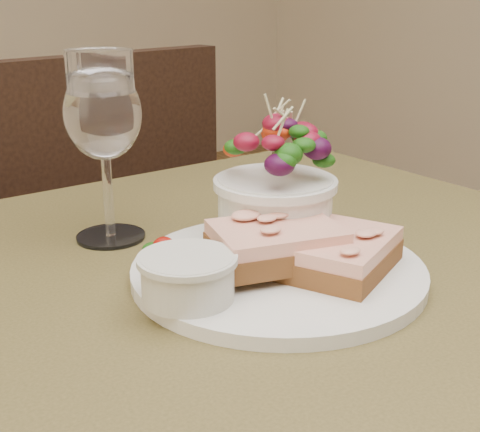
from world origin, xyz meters
TOP-DOWN VIEW (x-y plane):
  - cafe_table at (0.00, 0.00)m, footprint 0.80×0.80m
  - chair_far at (0.10, 0.71)m, footprint 0.47×0.47m
  - dinner_plate at (0.03, 0.02)m, footprint 0.26×0.26m
  - sandwich_front at (0.06, -0.02)m, footprint 0.13×0.11m
  - sandwich_back at (0.02, 0.02)m, footprint 0.13×0.11m
  - ramekin at (-0.07, 0.01)m, footprint 0.07×0.07m
  - salad_bowl at (0.07, 0.07)m, footprint 0.11×0.11m
  - garnish at (-0.04, 0.10)m, footprint 0.05×0.04m
  - wine_glass at (-0.05, 0.20)m, footprint 0.08×0.08m

SIDE VIEW (x-z plane):
  - chair_far at x=0.10m, z-range -0.16..0.74m
  - cafe_table at x=0.00m, z-range 0.27..1.02m
  - dinner_plate at x=0.03m, z-range 0.75..0.76m
  - garnish at x=-0.04m, z-range 0.76..0.78m
  - sandwich_front at x=0.06m, z-range 0.76..0.79m
  - ramekin at x=-0.07m, z-range 0.76..0.80m
  - sandwich_back at x=0.02m, z-range 0.77..0.80m
  - salad_bowl at x=0.07m, z-range 0.76..0.88m
  - wine_glass at x=-0.05m, z-range 0.79..0.96m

